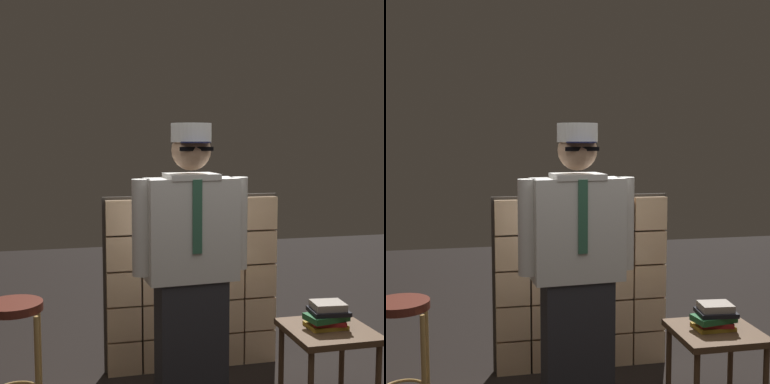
{
  "view_description": "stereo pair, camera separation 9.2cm",
  "coord_description": "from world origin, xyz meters",
  "views": [
    {
      "loc": [
        -0.92,
        -2.7,
        1.72
      ],
      "look_at": [
        -0.19,
        0.41,
        1.41
      ],
      "focal_mm": 50.78,
      "sensor_mm": 36.0,
      "label": 1
    },
    {
      "loc": [
        -0.83,
        -2.72,
        1.72
      ],
      "look_at": [
        -0.19,
        0.41,
        1.41
      ],
      "focal_mm": 50.78,
      "sensor_mm": 36.0,
      "label": 2
    }
  ],
  "objects": [
    {
      "name": "glass_block_wall",
      "position": [
        0.0,
        1.18,
        0.65
      ],
      "size": [
        1.33,
        0.1,
        1.33
      ],
      "color": "#E0B78C",
      "rests_on": "ground"
    },
    {
      "name": "standing_person",
      "position": [
        -0.19,
        0.45,
        0.95
      ],
      "size": [
        0.73,
        0.32,
        1.82
      ],
      "rotation": [
        0.0,
        0.0,
        0.06
      ],
      "color": "#28282D",
      "rests_on": "ground"
    },
    {
      "name": "bar_stool",
      "position": [
        -1.23,
        0.55,
        0.58
      ],
      "size": [
        0.34,
        0.34,
        0.78
      ],
      "color": "#592319",
      "rests_on": "ground"
    },
    {
      "name": "side_table",
      "position": [
        0.66,
        0.31,
        0.47
      ],
      "size": [
        0.52,
        0.52,
        0.55
      ],
      "color": "#513823",
      "rests_on": "ground"
    },
    {
      "name": "book_stack",
      "position": [
        0.66,
        0.32,
        0.63
      ],
      "size": [
        0.28,
        0.21,
        0.16
      ],
      "color": "olive",
      "rests_on": "side_table"
    }
  ]
}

